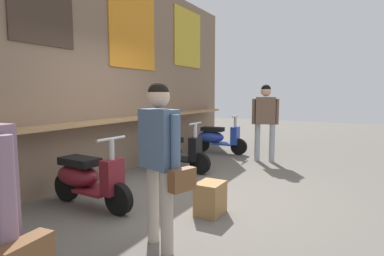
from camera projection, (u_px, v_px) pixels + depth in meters
The scene contains 8 objects.
ground_plane at pixel (195, 196), 4.68m from camera, with size 27.68×27.68×0.00m, color #605B54.
market_stall_facade at pixel (91, 70), 5.41m from camera, with size 9.89×0.61×3.81m.
scooter_maroon at pixel (86, 178), 4.20m from camera, with size 0.48×1.40×0.97m.
scooter_black at pixel (173, 151), 6.14m from camera, with size 0.46×1.40×0.97m.
scooter_blue at pixel (217, 138), 8.00m from camera, with size 0.46×1.40×0.97m.
shopper_with_handbag at pixel (160, 150), 3.00m from camera, with size 0.37×0.65×1.62m.
shopper_browsing at pixel (265, 114), 6.93m from camera, with size 0.32×0.55×1.70m.
merchandise_crate at pixel (210, 198), 3.95m from camera, with size 0.38×0.30×0.41m, color olive.
Camera 1 is at (-4.03, -2.09, 1.51)m, focal length 29.57 mm.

